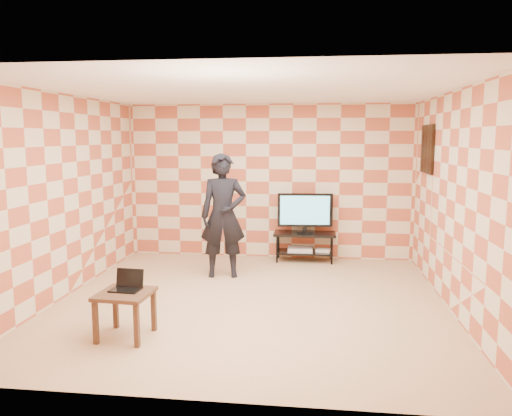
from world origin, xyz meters
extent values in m
plane|color=tan|center=(0.00, 0.00, 0.00)|extent=(5.00, 5.00, 0.00)
cube|color=beige|center=(0.00, 2.50, 1.35)|extent=(5.00, 0.02, 2.70)
cube|color=beige|center=(0.00, -2.50, 1.35)|extent=(5.00, 0.02, 2.70)
cube|color=beige|center=(-2.50, 0.00, 1.35)|extent=(0.02, 5.00, 2.70)
cube|color=beige|center=(2.50, 0.00, 1.35)|extent=(0.02, 5.00, 2.70)
cube|color=white|center=(0.00, 0.00, 2.70)|extent=(5.00, 5.00, 0.02)
cube|color=black|center=(2.47, 1.55, 1.95)|extent=(0.04, 0.72, 0.72)
cube|color=black|center=(2.47, 1.55, 1.95)|extent=(0.04, 0.03, 0.68)
cube|color=black|center=(2.47, 1.55, 1.95)|extent=(0.04, 0.68, 0.03)
cube|color=black|center=(0.64, 2.24, 0.48)|extent=(1.05, 0.47, 0.04)
cube|color=black|center=(0.64, 2.24, 0.16)|extent=(0.95, 0.42, 0.03)
cylinder|color=black|center=(0.18, 2.05, 0.25)|extent=(0.03, 0.03, 0.50)
cylinder|color=black|center=(0.18, 2.43, 0.25)|extent=(0.03, 0.03, 0.50)
cylinder|color=black|center=(1.11, 2.05, 0.25)|extent=(0.03, 0.03, 0.50)
cylinder|color=black|center=(1.11, 2.43, 0.25)|extent=(0.03, 0.03, 0.50)
cube|color=black|center=(0.64, 2.24, 0.51)|extent=(0.29, 0.20, 0.03)
cube|color=black|center=(0.64, 2.24, 0.57)|extent=(0.07, 0.05, 0.08)
cube|color=black|center=(0.64, 2.24, 0.89)|extent=(0.94, 0.13, 0.57)
cube|color=#55B9CE|center=(0.64, 2.21, 0.89)|extent=(0.84, 0.07, 0.49)
cube|color=silver|center=(0.57, 2.23, 0.21)|extent=(0.43, 0.31, 0.07)
cube|color=silver|center=(0.96, 2.24, 0.20)|extent=(0.26, 0.20, 0.05)
cube|color=#3A231A|center=(-1.17, -1.31, 0.48)|extent=(0.57, 0.57, 0.04)
cube|color=#3A231A|center=(-1.41, -1.53, 0.23)|extent=(0.05, 0.05, 0.46)
cube|color=#3A231A|center=(-1.38, -1.07, 0.23)|extent=(0.05, 0.05, 0.46)
cube|color=#3A231A|center=(-0.96, -1.55, 0.23)|extent=(0.05, 0.05, 0.46)
cube|color=#3A231A|center=(-0.93, -1.10, 0.23)|extent=(0.05, 0.05, 0.46)
cube|color=black|center=(-1.18, -1.26, 0.51)|extent=(0.33, 0.25, 0.02)
cube|color=black|center=(-1.17, -1.15, 0.61)|extent=(0.32, 0.08, 0.20)
imported|color=black|center=(-0.57, 1.16, 0.94)|extent=(0.76, 0.57, 1.89)
camera|label=1|loc=(0.83, -6.21, 2.13)|focal=35.00mm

